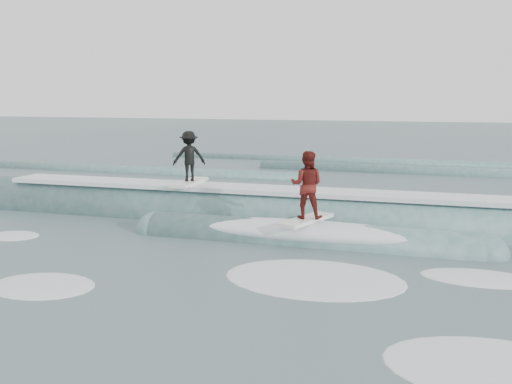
# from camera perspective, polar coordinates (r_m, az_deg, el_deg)

# --- Properties ---
(ground) EXTENTS (160.00, 160.00, 0.00)m
(ground) POSITION_cam_1_polar(r_m,az_deg,el_deg) (13.48, -4.96, -7.28)
(ground) COLOR #374C51
(ground) RESTS_ON ground
(breaking_wave) EXTENTS (22.30, 3.79, 2.02)m
(breaking_wave) POSITION_cam_1_polar(r_m,az_deg,el_deg) (17.50, 1.64, -3.16)
(breaking_wave) COLOR #3B6463
(breaking_wave) RESTS_ON ground
(surfer_black) EXTENTS (1.20, 2.01, 1.72)m
(surfer_black) POSITION_cam_1_polar(r_m,az_deg,el_deg) (18.55, -6.70, 3.33)
(surfer_black) COLOR white
(surfer_black) RESTS_ON ground
(surfer_red) EXTENTS (1.20, 2.07, 1.90)m
(surfer_red) POSITION_cam_1_polar(r_m,az_deg,el_deg) (15.19, 5.10, 0.40)
(surfer_red) COLOR white
(surfer_red) RESTS_ON ground
(whitewater) EXTENTS (14.95, 6.33, 0.10)m
(whitewater) POSITION_cam_1_polar(r_m,az_deg,el_deg) (11.47, 5.23, -10.36)
(whitewater) COLOR white
(whitewater) RESTS_ON ground
(far_swells) EXTENTS (40.13, 8.65, 0.80)m
(far_swells) POSITION_cam_1_polar(r_m,az_deg,el_deg) (30.37, 6.39, 2.14)
(far_swells) COLOR #3B6463
(far_swells) RESTS_ON ground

